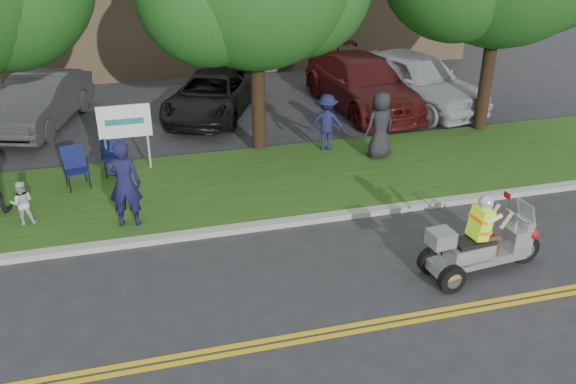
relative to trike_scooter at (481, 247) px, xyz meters
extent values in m
plane|color=#28282B|center=(-3.04, -0.42, -0.55)|extent=(120.00, 120.00, 0.00)
cube|color=gold|center=(-3.04, -1.00, -0.55)|extent=(60.00, 0.10, 0.01)
cube|color=gold|center=(-3.04, -0.84, -0.55)|extent=(60.00, 0.10, 0.01)
cube|color=#A8A89E|center=(-3.04, 2.63, -0.49)|extent=(60.00, 0.25, 0.12)
cube|color=#244512|center=(-3.04, 4.78, -0.50)|extent=(60.00, 4.00, 0.10)
cube|color=#9E7F5B|center=(-1.04, 18.58, 1.45)|extent=(18.00, 8.00, 4.00)
cylinder|color=#332114|center=(-2.54, 6.78, 1.55)|extent=(0.36, 0.36, 4.20)
cylinder|color=#332114|center=(3.96, 6.58, 1.83)|extent=(0.36, 0.36, 4.76)
cylinder|color=silver|center=(-6.44, 6.18, 0.00)|extent=(0.06, 0.06, 1.10)
cylinder|color=silver|center=(-5.44, 6.18, 0.00)|extent=(0.06, 0.06, 1.10)
cube|color=white|center=(-5.94, 6.18, 0.80)|extent=(1.25, 0.06, 0.80)
cylinder|color=black|center=(1.04, 0.11, -0.28)|extent=(0.56, 0.18, 0.55)
cylinder|color=black|center=(-0.75, -0.40, -0.30)|extent=(0.52, 0.19, 0.51)
cylinder|color=black|center=(-0.81, 0.25, -0.30)|extent=(0.52, 0.19, 0.51)
cube|color=#A8AAB1|center=(0.04, 0.01, -0.24)|extent=(1.77, 0.59, 0.16)
cube|color=#A8AAB1|center=(-0.23, -0.02, -0.05)|extent=(0.86, 0.50, 0.32)
cube|color=black|center=(-0.19, -0.02, 0.14)|extent=(0.77, 0.46, 0.09)
cube|color=#A8AAB1|center=(0.77, 0.08, 0.00)|extent=(0.45, 0.48, 0.50)
cube|color=silver|center=(0.90, 0.09, 0.53)|extent=(0.22, 0.44, 0.45)
cube|color=#A8AAB1|center=(-0.87, -0.09, 0.36)|extent=(0.45, 0.42, 0.27)
sphere|color=#B20C0F|center=(0.99, -0.03, 0.16)|extent=(0.20, 0.20, 0.20)
cube|color=#BCF81A|center=(-0.09, -0.01, 0.51)|extent=(0.35, 0.40, 0.59)
sphere|color=silver|center=(-0.03, 0.00, 0.89)|extent=(0.27, 0.27, 0.27)
cylinder|color=black|center=(-7.28, 5.16, -0.24)|extent=(0.03, 0.03, 0.40)
cylinder|color=black|center=(-6.85, 5.28, -0.24)|extent=(0.03, 0.03, 0.40)
cylinder|color=black|center=(-7.38, 5.56, -0.24)|extent=(0.03, 0.03, 0.40)
cylinder|color=black|center=(-6.96, 5.67, -0.24)|extent=(0.03, 0.03, 0.40)
cube|color=#0F1647|center=(-7.12, 5.42, -0.03)|extent=(0.61, 0.57, 0.04)
cube|color=#0F1647|center=(-7.18, 5.63, 0.24)|extent=(0.53, 0.28, 0.55)
cylinder|color=black|center=(-6.49, 5.77, -0.24)|extent=(0.03, 0.03, 0.40)
cylinder|color=black|center=(-6.05, 5.80, -0.24)|extent=(0.03, 0.03, 0.40)
cylinder|color=black|center=(-6.52, 6.17, -0.24)|extent=(0.03, 0.03, 0.40)
cylinder|color=black|center=(-6.08, 6.20, -0.24)|extent=(0.03, 0.03, 0.40)
cube|color=#0F1947|center=(-6.29, 5.98, -0.03)|extent=(0.54, 0.49, 0.04)
cube|color=#0F1947|center=(-6.30, 6.20, 0.24)|extent=(0.51, 0.19, 0.55)
imported|color=#17163D|center=(-6.05, 3.32, 0.47)|extent=(0.73, 0.54, 1.83)
imported|color=#191B46|center=(-0.85, 6.21, 0.30)|extent=(1.11, 0.89, 1.49)
imported|color=black|center=(0.28, 5.35, 0.42)|extent=(0.96, 0.76, 1.72)
imported|color=silver|center=(-8.11, 3.92, 0.02)|extent=(0.46, 0.36, 0.94)
imported|color=#343336|center=(-8.31, 10.37, 0.21)|extent=(2.93, 4.86, 1.51)
imported|color=black|center=(-3.31, 10.04, 0.10)|extent=(3.92, 5.14, 1.30)
imported|color=#4A1211|center=(1.46, 9.56, 0.26)|extent=(2.75, 5.74, 1.61)
imported|color=#B7B9BF|center=(3.07, 9.20, 0.35)|extent=(3.67, 5.66, 1.79)
camera|label=1|loc=(-5.74, -8.12, 5.65)|focal=38.00mm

